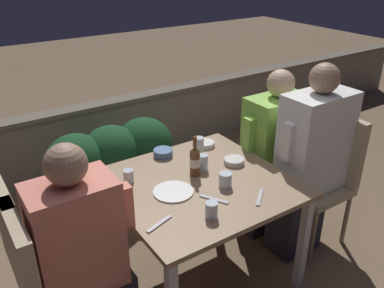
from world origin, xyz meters
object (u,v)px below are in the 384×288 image
Objects in this scene: chair_left_near at (47,281)px; chair_right_near at (327,168)px; person_coral_top at (87,256)px; beer_bottle at (195,161)px; person_white_polo at (309,163)px; chair_right_far at (290,152)px; chair_left_far at (31,247)px; person_green_blouse at (271,153)px.

chair_left_near is 1.00× the size of chair_right_near.
person_coral_top is 4.78× the size of beer_bottle.
chair_left_near is at bearing 179.54° from person_white_polo.
person_white_polo reaches higher than chair_left_near.
chair_left_near is at bearing 180.00° from person_coral_top.
chair_right_far is at bearing 9.05° from chair_left_near.
chair_right_far is (1.70, 0.30, -0.05)m from person_coral_top.
chair_left_near is at bearing -170.95° from chair_right_far.
person_white_polo is at bearing -17.23° from beer_bottle.
person_white_polo is 0.81m from beer_bottle.
chair_left_far is 1.96m from chair_right_near.
chair_left_near is 1.94m from chair_right_near.
chair_right_near is 0.40m from person_green_blouse.
person_white_polo reaches higher than chair_right_far.
chair_left_far is at bearing 125.07° from person_coral_top.
person_white_polo is 0.32m from person_green_blouse.
person_green_blouse reaches higher than beer_bottle.
person_white_polo is at bearing -9.69° from chair_left_far.
person_coral_top reaches higher than beer_bottle.
person_coral_top reaches higher than chair_left_far.
person_coral_top is at bearing -164.12° from beer_bottle.
chair_left_near is at bearing -167.25° from beer_bottle.
chair_left_far is (-0.20, 0.28, -0.05)m from person_coral_top.
chair_right_far is at bearing 96.96° from chair_right_near.
person_coral_top is 1.53m from person_green_blouse.
chair_right_far is 0.77× the size of person_green_blouse.
person_coral_top is 1.29× the size of chair_right_near.
chair_right_near is 0.22m from person_white_polo.
person_coral_top reaches higher than chair_right_far.
person_white_polo is 1.09× the size of person_green_blouse.
person_green_blouse is at bearing 127.07° from chair_right_near.
chair_left_near is 0.77× the size of person_green_blouse.
chair_right_far is 0.95m from beer_bottle.
beer_bottle is at bearing -173.59° from person_green_blouse.
beer_bottle is at bearing 15.88° from person_coral_top.
chair_right_far is (1.90, 0.30, 0.00)m from chair_left_near.
person_coral_top is at bearing -54.93° from chair_left_far.
person_green_blouse is at bearing 0.66° from chair_left_far.
chair_right_near is 0.71× the size of person_white_polo.
person_coral_top is at bearing 0.00° from chair_left_near.
person_white_polo reaches higher than chair_right_near.
chair_right_near is at bearing 0.00° from person_white_polo.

